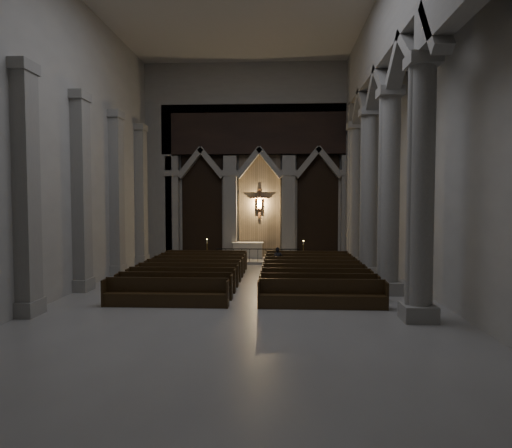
{
  "coord_description": "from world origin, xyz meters",
  "views": [
    {
      "loc": [
        1.24,
        -16.54,
        3.69
      ],
      "look_at": [
        0.23,
        3.0,
        2.67
      ],
      "focal_mm": 32.0,
      "sensor_mm": 36.0,
      "label": 1
    }
  ],
  "objects_px": {
    "altar_rail": "(258,254)",
    "candle_stand_left": "(207,258)",
    "worshipper": "(278,260)",
    "pews": "(251,277)",
    "altar": "(248,250)",
    "candle_stand_right": "(303,258)"
  },
  "relations": [
    {
      "from": "altar_rail",
      "to": "altar",
      "type": "bearing_deg",
      "value": 111.76
    },
    {
      "from": "altar",
      "to": "pews",
      "type": "distance_m",
      "value": 7.93
    },
    {
      "from": "candle_stand_right",
      "to": "altar_rail",
      "type": "bearing_deg",
      "value": 178.6
    },
    {
      "from": "altar_rail",
      "to": "pews",
      "type": "xyz_separation_m",
      "value": [
        0.0,
        -6.16,
        -0.3
      ]
    },
    {
      "from": "altar",
      "to": "worshipper",
      "type": "relative_size",
      "value": 1.45
    },
    {
      "from": "altar_rail",
      "to": "worshipper",
      "type": "distance_m",
      "value": 3.36
    },
    {
      "from": "worshipper",
      "to": "candle_stand_right",
      "type": "bearing_deg",
      "value": 71.39
    },
    {
      "from": "altar",
      "to": "candle_stand_right",
      "type": "height_order",
      "value": "candle_stand_right"
    },
    {
      "from": "pews",
      "to": "worshipper",
      "type": "distance_m",
      "value": 3.25
    },
    {
      "from": "altar_rail",
      "to": "candle_stand_left",
      "type": "bearing_deg",
      "value": -170.74
    },
    {
      "from": "candle_stand_right",
      "to": "worshipper",
      "type": "distance_m",
      "value": 3.42
    },
    {
      "from": "candle_stand_right",
      "to": "candle_stand_left",
      "type": "bearing_deg",
      "value": -175.79
    },
    {
      "from": "altar",
      "to": "candle_stand_left",
      "type": "height_order",
      "value": "candle_stand_left"
    },
    {
      "from": "altar_rail",
      "to": "candle_stand_left",
      "type": "relative_size",
      "value": 3.18
    },
    {
      "from": "pews",
      "to": "altar_rail",
      "type": "bearing_deg",
      "value": 90.0
    },
    {
      "from": "altar_rail",
      "to": "candle_stand_left",
      "type": "xyz_separation_m",
      "value": [
        -2.86,
        -0.47,
        -0.21
      ]
    },
    {
      "from": "candle_stand_left",
      "to": "worshipper",
      "type": "bearing_deg",
      "value": -33.7
    },
    {
      "from": "worshipper",
      "to": "candle_stand_left",
      "type": "bearing_deg",
      "value": 152.83
    },
    {
      "from": "altar_rail",
      "to": "worshipper",
      "type": "bearing_deg",
      "value": -69.79
    },
    {
      "from": "pews",
      "to": "worshipper",
      "type": "height_order",
      "value": "worshipper"
    },
    {
      "from": "candle_stand_right",
      "to": "altar",
      "type": "bearing_deg",
      "value": 151.41
    },
    {
      "from": "candle_stand_right",
      "to": "worshipper",
      "type": "height_order",
      "value": "candle_stand_right"
    }
  ]
}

